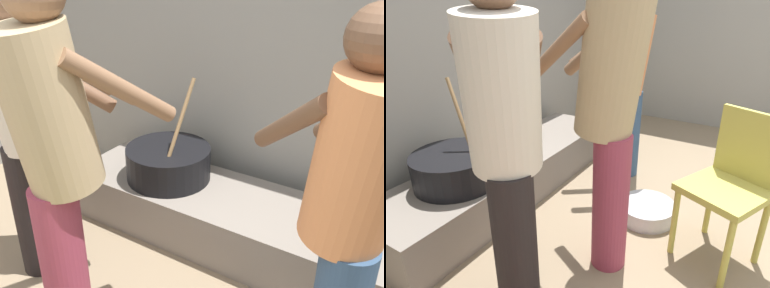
# 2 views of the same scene
# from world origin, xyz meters

# --- Properties ---
(ground_plane) EXTENTS (9.70, 9.70, 0.00)m
(ground_plane) POSITION_xyz_m (0.00, 0.00, 0.00)
(ground_plane) COLOR #847056
(block_enclosure_rear) EXTENTS (5.05, 0.20, 2.16)m
(block_enclosure_rear) POSITION_xyz_m (0.00, 2.37, 1.08)
(block_enclosure_rear) COLOR gray
(block_enclosure_rear) RESTS_ON ground_plane
(hearth_ledge) EXTENTS (2.20, 0.60, 0.32)m
(hearth_ledge) POSITION_xyz_m (-0.14, 1.85, 0.16)
(hearth_ledge) COLOR slate
(hearth_ledge) RESTS_ON ground_plane
(cooking_pot_main) EXTENTS (0.54, 0.54, 0.66)m
(cooking_pot_main) POSITION_xyz_m (-0.63, 1.85, 0.43)
(cooking_pot_main) COLOR black
(cooking_pot_main) RESTS_ON hearth_ledge
(cook_in_tan_shirt) EXTENTS (0.51, 0.75, 1.66)m
(cook_in_tan_shirt) POSITION_xyz_m (-0.45, 0.86, 0.95)
(cook_in_tan_shirt) COLOR #8C3347
(cook_in_tan_shirt) RESTS_ON ground_plane
(cook_in_orange_shirt) EXTENTS (0.70, 0.67, 1.55)m
(cook_in_orange_shirt) POSITION_xyz_m (0.61, 1.19, 0.88)
(cook_in_orange_shirt) COLOR navy
(cook_in_orange_shirt) RESTS_ON ground_plane
(cook_in_cream_shirt) EXTENTS (0.70, 0.69, 1.59)m
(cook_in_cream_shirt) POSITION_xyz_m (-0.95, 1.08, 0.91)
(cook_in_cream_shirt) COLOR black
(cook_in_cream_shirt) RESTS_ON ground_plane
(chair_olive) EXTENTS (0.53, 0.53, 0.88)m
(chair_olive) POSITION_xyz_m (-0.06, 0.27, 0.49)
(chair_olive) COLOR #B2A847
(chair_olive) RESTS_ON ground_plane
(metal_mixing_bowl) EXTENTS (0.39, 0.39, 0.11)m
(metal_mixing_bowl) POSITION_xyz_m (0.07, 0.78, 0.06)
(metal_mixing_bowl) COLOR #B7B7BC
(metal_mixing_bowl) RESTS_ON ground_plane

